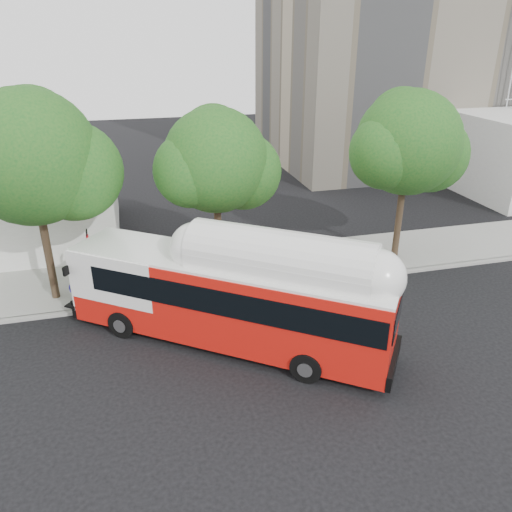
{
  "coord_description": "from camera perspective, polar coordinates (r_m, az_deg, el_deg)",
  "views": [
    {
      "loc": [
        -5.07,
        -17.07,
        11.67
      ],
      "look_at": [
        0.19,
        3.0,
        2.32
      ],
      "focal_mm": 35.0,
      "sensor_mm": 36.0,
      "label": 1
    }
  ],
  "objects": [
    {
      "name": "ground",
      "position": [
        21.29,
        1.58,
        -8.99
      ],
      "size": [
        120.0,
        120.0,
        0.0
      ],
      "primitive_type": "plane",
      "color": "black",
      "rests_on": "ground"
    },
    {
      "name": "sidewalk",
      "position": [
        26.76,
        -2.28,
        -1.44
      ],
      "size": [
        60.0,
        5.0,
        0.15
      ],
      "primitive_type": "cube",
      "color": "gray",
      "rests_on": "ground"
    },
    {
      "name": "curb_strip",
      "position": [
        24.5,
        -0.96,
        -4.0
      ],
      "size": [
        60.0,
        0.3,
        0.15
      ],
      "primitive_type": "cube",
      "color": "gray",
      "rests_on": "ground"
    },
    {
      "name": "red_curb_segment",
      "position": [
        24.05,
        -7.94,
        -4.8
      ],
      "size": [
        10.0,
        0.32,
        0.16
      ],
      "primitive_type": "cube",
      "color": "#A01911",
      "rests_on": "ground"
    },
    {
      "name": "street_tree_left",
      "position": [
        23.45,
        -23.14,
        9.87
      ],
      "size": [
        6.67,
        5.8,
        9.74
      ],
      "color": "#2D2116",
      "rests_on": "ground"
    },
    {
      "name": "street_tree_mid",
      "position": [
        24.26,
        -3.67,
        10.46
      ],
      "size": [
        5.75,
        5.0,
        8.62
      ],
      "color": "#2D2116",
      "rests_on": "ground"
    },
    {
      "name": "street_tree_right",
      "position": [
        27.67,
        17.69,
        11.86
      ],
      "size": [
        6.21,
        5.4,
        9.18
      ],
      "color": "#2D2116",
      "rests_on": "ground"
    },
    {
      "name": "transit_bus",
      "position": [
        19.89,
        -3.01,
        -5.06
      ],
      "size": [
        12.77,
        10.25,
        4.16
      ],
      "rotation": [
        0.0,
        0.0,
        -0.63
      ],
      "color": "red",
      "rests_on": "ground"
    },
    {
      "name": "signal_pole",
      "position": [
        23.47,
        -18.22,
        -1.44
      ],
      "size": [
        0.11,
        0.36,
        3.85
      ],
      "color": "red",
      "rests_on": "ground"
    }
  ]
}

